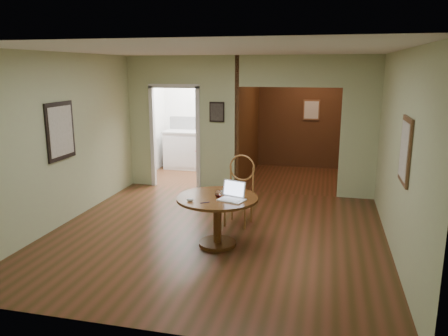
% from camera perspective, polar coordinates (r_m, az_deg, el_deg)
% --- Properties ---
extents(floor, '(5.00, 5.00, 0.00)m').
position_cam_1_polar(floor, '(6.63, -1.20, -8.81)').
color(floor, '#3F2912').
rests_on(floor, ground).
extents(room_shell, '(5.20, 7.50, 5.00)m').
position_cam_1_polar(room_shell, '(9.36, 0.80, 5.76)').
color(room_shell, white).
rests_on(room_shell, ground).
extents(dining_table, '(1.14, 1.14, 0.71)m').
position_cam_1_polar(dining_table, '(6.12, -0.87, -5.44)').
color(dining_table, brown).
rests_on(dining_table, ground).
extents(chair, '(0.53, 0.53, 1.11)m').
position_cam_1_polar(chair, '(6.97, 2.08, -2.38)').
color(chair, olive).
rests_on(chair, ground).
extents(open_laptop, '(0.40, 0.39, 0.24)m').
position_cam_1_polar(open_laptop, '(5.95, 1.15, -3.49)').
color(open_laptop, white).
rests_on(open_laptop, dining_table).
extents(closed_laptop, '(0.38, 0.31, 0.03)m').
position_cam_1_polar(closed_laptop, '(6.22, 0.79, -3.25)').
color(closed_laptop, silver).
rests_on(closed_laptop, dining_table).
extents(mouse, '(0.11, 0.07, 0.04)m').
position_cam_1_polar(mouse, '(5.88, -4.44, -4.16)').
color(mouse, white).
rests_on(mouse, dining_table).
extents(wine_glass, '(0.10, 0.10, 0.11)m').
position_cam_1_polar(wine_glass, '(6.03, -0.76, -3.37)').
color(wine_glass, white).
rests_on(wine_glass, dining_table).
extents(pen, '(0.11, 0.09, 0.01)m').
position_cam_1_polar(pen, '(5.81, -2.52, -4.54)').
color(pen, navy).
rests_on(pen, dining_table).
extents(kitchen_cabinet, '(2.06, 0.60, 0.94)m').
position_cam_1_polar(kitchen_cabinet, '(10.75, -2.50, 2.30)').
color(kitchen_cabinet, white).
rests_on(kitchen_cabinet, ground).
extents(grocery_bag, '(0.39, 0.36, 0.32)m').
position_cam_1_polar(grocery_bag, '(10.57, -0.87, 5.57)').
color(grocery_bag, beige).
rests_on(grocery_bag, kitchen_cabinet).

